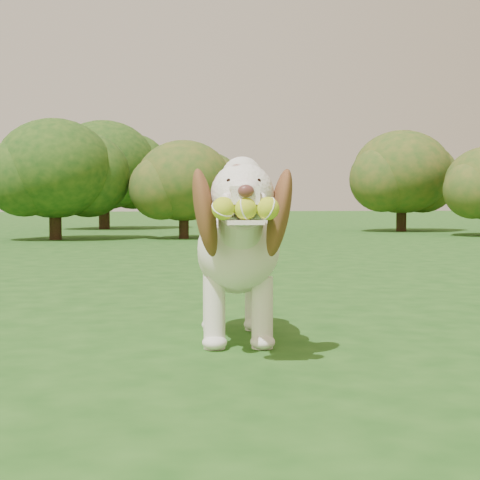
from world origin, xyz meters
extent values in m
plane|color=#1B4A15|center=(0.00, 0.00, 0.00)|extent=(80.00, 80.00, 0.00)
ellipsoid|color=white|center=(-0.05, 0.41, 0.35)|extent=(0.39, 0.64, 0.32)
ellipsoid|color=white|center=(-0.08, 0.18, 0.39)|extent=(0.35, 0.35, 0.31)
ellipsoid|color=white|center=(-0.03, 0.62, 0.34)|extent=(0.32, 0.32, 0.29)
cylinder|color=white|center=(-0.10, 0.06, 0.47)|extent=(0.20, 0.27, 0.25)
sphere|color=white|center=(-0.11, -0.06, 0.59)|extent=(0.25, 0.25, 0.22)
sphere|color=white|center=(-0.11, -0.04, 0.65)|extent=(0.16, 0.16, 0.14)
cube|color=white|center=(-0.13, -0.18, 0.59)|extent=(0.11, 0.14, 0.06)
ellipsoid|color=#592D28|center=(-0.14, -0.25, 0.60)|extent=(0.06, 0.04, 0.04)
cube|color=white|center=(-0.13, -0.19, 0.50)|extent=(0.14, 0.15, 0.01)
ellipsoid|color=brown|center=(-0.24, -0.03, 0.53)|extent=(0.14, 0.21, 0.34)
ellipsoid|color=brown|center=(0.01, -0.06, 0.53)|extent=(0.14, 0.22, 0.34)
cylinder|color=white|center=(-0.01, 0.75, 0.38)|extent=(0.07, 0.16, 0.12)
cylinder|color=white|center=(-0.17, 0.21, 0.14)|extent=(0.09, 0.09, 0.28)
cylinder|color=white|center=(0.01, 0.19, 0.14)|extent=(0.09, 0.09, 0.28)
cylinder|color=white|center=(-0.12, 0.61, 0.14)|extent=(0.09, 0.09, 0.28)
cylinder|color=white|center=(0.06, 0.59, 0.14)|extent=(0.09, 0.09, 0.28)
sphere|color=#AFDC24|center=(-0.21, -0.22, 0.54)|extent=(0.08, 0.08, 0.08)
sphere|color=#AFDC24|center=(-0.14, -0.23, 0.54)|extent=(0.08, 0.08, 0.08)
sphere|color=#AFDC24|center=(-0.07, -0.24, 0.54)|extent=(0.08, 0.08, 0.08)
cylinder|color=#382314|center=(-1.28, 8.62, 0.29)|extent=(0.18, 0.18, 0.58)
ellipsoid|color=#163F13|center=(-1.28, 8.62, 1.06)|extent=(1.73, 1.73, 1.47)
cylinder|color=#382314|center=(0.63, 8.62, 0.24)|extent=(0.15, 0.15, 0.48)
ellipsoid|color=#163F13|center=(0.63, 8.62, 0.88)|extent=(1.45, 1.45, 1.23)
cylinder|color=#382314|center=(-0.56, 12.81, 0.36)|extent=(0.22, 0.22, 0.72)
ellipsoid|color=#163F13|center=(-0.56, 12.81, 1.31)|extent=(2.15, 2.15, 1.83)
cylinder|color=#382314|center=(4.98, 10.57, 0.31)|extent=(0.19, 0.19, 0.62)
ellipsoid|color=#163F13|center=(4.98, 10.57, 1.13)|extent=(1.85, 1.85, 1.57)
camera|label=1|loc=(-0.59, -2.56, 0.57)|focal=55.00mm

